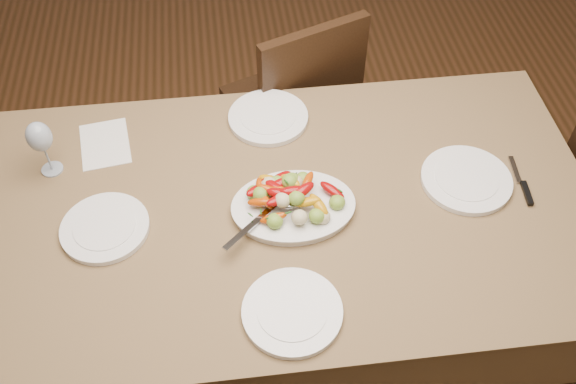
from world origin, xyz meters
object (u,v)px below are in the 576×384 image
(chair_far, at_px, (288,103))
(plate_right, at_px, (466,180))
(dining_table, at_px, (288,276))
(plate_far, at_px, (268,118))
(serving_platter, at_px, (293,208))
(wine_glass, at_px, (43,147))
(plate_near, at_px, (292,312))
(plate_left, at_px, (105,228))

(chair_far, height_order, plate_right, chair_far)
(dining_table, distance_m, chair_far, 0.77)
(plate_far, bearing_deg, serving_platter, -85.64)
(chair_far, bearing_deg, plate_far, 52.30)
(plate_right, bearing_deg, wine_glass, 170.37)
(plate_right, distance_m, plate_near, 0.70)
(serving_platter, relative_size, plate_left, 1.39)
(serving_platter, bearing_deg, plate_near, -98.22)
(wine_glass, bearing_deg, plate_far, 11.45)
(plate_left, bearing_deg, wine_glass, 124.26)
(plate_left, bearing_deg, chair_far, 51.32)
(serving_platter, distance_m, plate_left, 0.54)
(plate_left, bearing_deg, plate_far, 37.79)
(plate_right, xyz_separation_m, plate_near, (-0.58, -0.38, 0.00))
(plate_near, bearing_deg, wine_glass, 138.30)
(serving_platter, height_order, plate_right, serving_platter)
(chair_far, xyz_separation_m, plate_left, (-0.63, -0.78, 0.29))
(dining_table, relative_size, plate_left, 7.30)
(plate_left, bearing_deg, dining_table, 2.35)
(plate_near, relative_size, wine_glass, 1.28)
(plate_left, xyz_separation_m, plate_near, (0.49, -0.34, 0.00))
(plate_near, bearing_deg, plate_far, 88.54)
(serving_platter, distance_m, wine_glass, 0.77)
(plate_left, xyz_separation_m, wine_glass, (-0.18, 0.26, 0.09))
(plate_far, bearing_deg, dining_table, -87.36)
(serving_platter, bearing_deg, plate_far, 94.36)
(serving_platter, bearing_deg, chair_far, 83.77)
(serving_platter, height_order, wine_glass, wine_glass)
(dining_table, distance_m, plate_far, 0.54)
(dining_table, height_order, plate_near, plate_near)
(dining_table, bearing_deg, plate_far, 92.64)
(dining_table, bearing_deg, serving_platter, -58.47)
(plate_far, bearing_deg, wine_glass, -168.55)
(dining_table, bearing_deg, plate_near, -95.71)
(dining_table, height_order, plate_right, plate_right)
(serving_platter, bearing_deg, plate_left, -179.94)
(chair_far, bearing_deg, dining_table, 61.59)
(dining_table, xyz_separation_m, chair_far, (0.10, 0.76, 0.10))
(chair_far, distance_m, plate_right, 0.91)
(plate_near, bearing_deg, dining_table, 84.29)
(dining_table, relative_size, wine_glass, 8.98)
(dining_table, relative_size, plate_right, 6.71)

